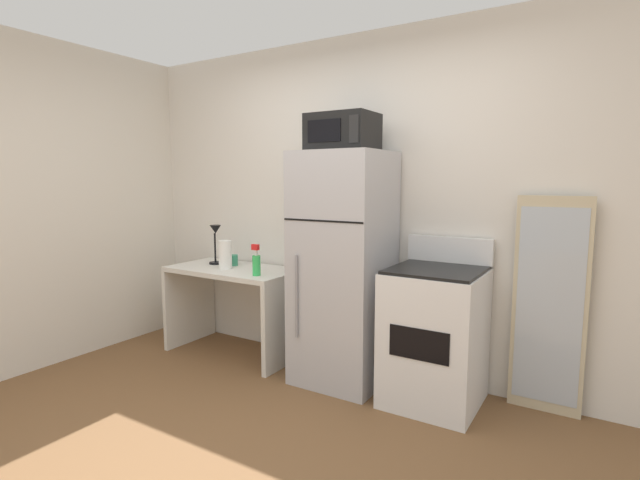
# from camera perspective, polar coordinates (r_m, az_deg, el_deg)

# --- Properties ---
(ground_plane) EXTENTS (12.00, 12.00, 0.00)m
(ground_plane) POSITION_cam_1_polar(r_m,az_deg,el_deg) (2.78, -12.25, -25.46)
(ground_plane) COLOR brown
(wall_back_white) EXTENTS (5.00, 0.10, 2.60)m
(wall_back_white) POSITION_cam_1_polar(r_m,az_deg,el_deg) (3.75, 5.50, 4.22)
(wall_back_white) COLOR silver
(wall_back_white) RESTS_ON ground
(desk) EXTENTS (1.13, 0.59, 0.75)m
(desk) POSITION_cam_1_polar(r_m,az_deg,el_deg) (4.16, -10.32, -6.41)
(desk) COLOR silver
(desk) RESTS_ON ground
(desk_lamp) EXTENTS (0.14, 0.12, 0.35)m
(desk_lamp) POSITION_cam_1_polar(r_m,az_deg,el_deg) (4.28, -12.50, 0.28)
(desk_lamp) COLOR black
(desk_lamp) RESTS_ON desk
(spray_bottle) EXTENTS (0.06, 0.06, 0.25)m
(spray_bottle) POSITION_cam_1_polar(r_m,az_deg,el_deg) (3.74, -7.69, -2.78)
(spray_bottle) COLOR green
(spray_bottle) RESTS_ON desk
(paper_towel_roll) EXTENTS (0.11, 0.11, 0.24)m
(paper_towel_roll) POSITION_cam_1_polar(r_m,az_deg,el_deg) (4.07, -11.36, -1.75)
(paper_towel_roll) COLOR white
(paper_towel_roll) RESTS_ON desk
(coffee_mug) EXTENTS (0.08, 0.08, 0.09)m
(coffee_mug) POSITION_cam_1_polar(r_m,az_deg,el_deg) (4.22, -10.41, -2.40)
(coffee_mug) COLOR #338C66
(coffee_mug) RESTS_ON desk
(refrigerator) EXTENTS (0.63, 0.62, 1.70)m
(refrigerator) POSITION_cam_1_polar(r_m,az_deg,el_deg) (3.48, 2.80, -3.47)
(refrigerator) COLOR #B7B7BC
(refrigerator) RESTS_ON ground
(microwave) EXTENTS (0.46, 0.35, 0.26)m
(microwave) POSITION_cam_1_polar(r_m,az_deg,el_deg) (3.42, 2.73, 12.83)
(microwave) COLOR black
(microwave) RESTS_ON refrigerator
(oven_range) EXTENTS (0.60, 0.61, 1.10)m
(oven_range) POSITION_cam_1_polar(r_m,az_deg,el_deg) (3.31, 13.64, -11.09)
(oven_range) COLOR white
(oven_range) RESTS_ON ground
(leaning_mirror) EXTENTS (0.44, 0.03, 1.40)m
(leaning_mirror) POSITION_cam_1_polar(r_m,az_deg,el_deg) (3.36, 25.92, -7.19)
(leaning_mirror) COLOR #C6B793
(leaning_mirror) RESTS_ON ground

